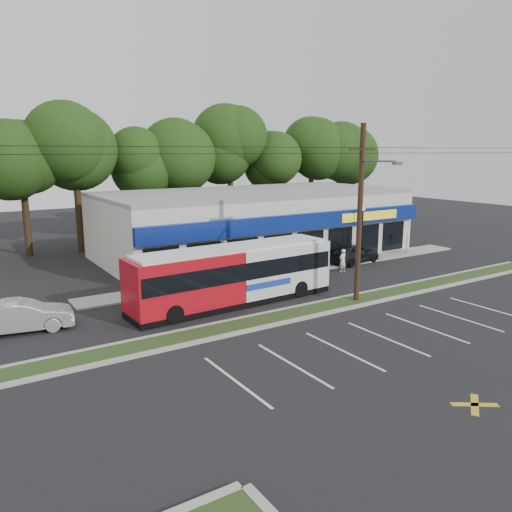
{
  "coord_description": "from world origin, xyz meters",
  "views": [
    {
      "loc": [
        -16.77,
        -19.13,
        8.52
      ],
      "look_at": [
        -1.3,
        5.0,
        2.47
      ],
      "focal_mm": 35.0,
      "sensor_mm": 36.0,
      "label": 1
    }
  ],
  "objects_px": {
    "metrobus": "(234,273)",
    "pedestrian_a": "(343,261)",
    "pedestrian_b": "(283,268)",
    "car_dark": "(354,253)",
    "sign_post": "(407,236)",
    "car_silver": "(22,316)",
    "lamp_post": "(362,227)",
    "utility_pole": "(359,208)"
  },
  "relations": [
    {
      "from": "sign_post",
      "to": "car_silver",
      "type": "height_order",
      "value": "sign_post"
    },
    {
      "from": "lamp_post",
      "to": "pedestrian_b",
      "type": "xyz_separation_m",
      "value": [
        -9.0,
        -1.97,
        -1.73
      ]
    },
    {
      "from": "car_dark",
      "to": "pedestrian_b",
      "type": "relative_size",
      "value": 2.45
    },
    {
      "from": "utility_pole",
      "to": "metrobus",
      "type": "xyz_separation_m",
      "value": [
        -5.93,
        3.57,
        -3.66
      ]
    },
    {
      "from": "metrobus",
      "to": "car_dark",
      "type": "height_order",
      "value": "metrobus"
    },
    {
      "from": "lamp_post",
      "to": "pedestrian_a",
      "type": "xyz_separation_m",
      "value": [
        -3.8,
        -2.02,
        -1.83
      ]
    },
    {
      "from": "utility_pole",
      "to": "pedestrian_a",
      "type": "relative_size",
      "value": 29.61
    },
    {
      "from": "sign_post",
      "to": "pedestrian_b",
      "type": "distance_m",
      "value": 14.12
    },
    {
      "from": "utility_pole",
      "to": "sign_post",
      "type": "relative_size",
      "value": 22.47
    },
    {
      "from": "utility_pole",
      "to": "car_silver",
      "type": "bearing_deg",
      "value": 162.87
    },
    {
      "from": "sign_post",
      "to": "car_silver",
      "type": "bearing_deg",
      "value": -175.26
    },
    {
      "from": "lamp_post",
      "to": "car_silver",
      "type": "height_order",
      "value": "lamp_post"
    },
    {
      "from": "pedestrian_a",
      "to": "pedestrian_b",
      "type": "relative_size",
      "value": 0.9
    },
    {
      "from": "sign_post",
      "to": "pedestrian_b",
      "type": "xyz_separation_m",
      "value": [
        -14.0,
        -1.75,
        -0.62
      ]
    },
    {
      "from": "sign_post",
      "to": "metrobus",
      "type": "height_order",
      "value": "metrobus"
    },
    {
      "from": "car_dark",
      "to": "sign_post",
      "type": "bearing_deg",
      "value": -97.36
    },
    {
      "from": "utility_pole",
      "to": "metrobus",
      "type": "height_order",
      "value": "utility_pole"
    },
    {
      "from": "metrobus",
      "to": "sign_post",
      "type": "bearing_deg",
      "value": 9.6
    },
    {
      "from": "metrobus",
      "to": "pedestrian_a",
      "type": "distance_m",
      "value": 10.59
    },
    {
      "from": "metrobus",
      "to": "pedestrian_b",
      "type": "xyz_separation_m",
      "value": [
        5.1,
        2.33,
        -0.82
      ]
    },
    {
      "from": "utility_pole",
      "to": "car_dark",
      "type": "bearing_deg",
      "value": 46.84
    },
    {
      "from": "pedestrian_a",
      "to": "pedestrian_b",
      "type": "height_order",
      "value": "pedestrian_b"
    },
    {
      "from": "lamp_post",
      "to": "car_dark",
      "type": "distance_m",
      "value": 2.19
    },
    {
      "from": "car_silver",
      "to": "pedestrian_b",
      "type": "xyz_separation_m",
      "value": [
        15.94,
        0.73,
        0.16
      ]
    },
    {
      "from": "utility_pole",
      "to": "sign_post",
      "type": "bearing_deg",
      "value": 30.15
    },
    {
      "from": "sign_post",
      "to": "pedestrian_b",
      "type": "height_order",
      "value": "sign_post"
    },
    {
      "from": "car_dark",
      "to": "metrobus",
      "type": "bearing_deg",
      "value": 98.99
    },
    {
      "from": "utility_pole",
      "to": "sign_post",
      "type": "distance_m",
      "value": 15.71
    },
    {
      "from": "utility_pole",
      "to": "pedestrian_b",
      "type": "xyz_separation_m",
      "value": [
        -0.83,
        5.9,
        -4.48
      ]
    },
    {
      "from": "car_silver",
      "to": "utility_pole",
      "type": "bearing_deg",
      "value": -97.4
    },
    {
      "from": "utility_pole",
      "to": "car_dark",
      "type": "relative_size",
      "value": 10.92
    },
    {
      "from": "metrobus",
      "to": "car_dark",
      "type": "relative_size",
      "value": 2.71
    },
    {
      "from": "lamp_post",
      "to": "car_dark",
      "type": "height_order",
      "value": "lamp_post"
    },
    {
      "from": "lamp_post",
      "to": "car_silver",
      "type": "distance_m",
      "value": 25.16
    },
    {
      "from": "utility_pole",
      "to": "pedestrian_b",
      "type": "distance_m",
      "value": 7.46
    },
    {
      "from": "lamp_post",
      "to": "car_dark",
      "type": "relative_size",
      "value": 0.93
    },
    {
      "from": "pedestrian_a",
      "to": "pedestrian_b",
      "type": "distance_m",
      "value": 5.2
    },
    {
      "from": "lamp_post",
      "to": "car_silver",
      "type": "bearing_deg",
      "value": -173.81
    },
    {
      "from": "pedestrian_a",
      "to": "car_dark",
      "type": "bearing_deg",
      "value": -155.07
    },
    {
      "from": "utility_pole",
      "to": "metrobus",
      "type": "bearing_deg",
      "value": 148.93
    },
    {
      "from": "utility_pole",
      "to": "lamp_post",
      "type": "xyz_separation_m",
      "value": [
        8.17,
        7.87,
        -2.74
      ]
    },
    {
      "from": "pedestrian_a",
      "to": "lamp_post",
      "type": "bearing_deg",
      "value": -159.24
    }
  ]
}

